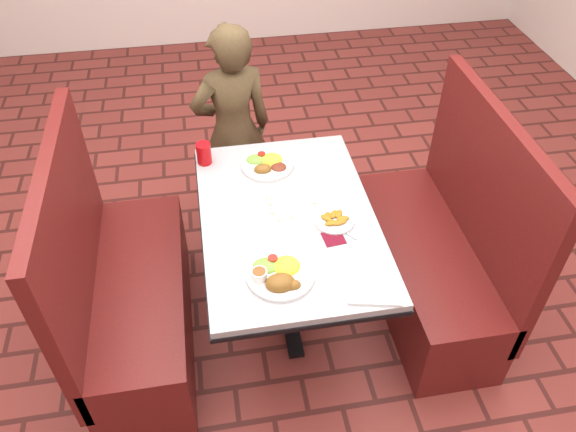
% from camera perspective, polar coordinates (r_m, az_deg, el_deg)
% --- Properties ---
extents(dining_table, '(0.81, 1.21, 0.75)m').
position_cam_1_polar(dining_table, '(2.66, -0.00, -1.53)').
color(dining_table, '#A7A9AB').
rests_on(dining_table, ground).
extents(booth_bench_left, '(0.47, 1.20, 1.17)m').
position_cam_1_polar(booth_bench_left, '(2.92, -15.81, -7.92)').
color(booth_bench_left, maroon).
rests_on(booth_bench_left, ground).
extents(booth_bench_right, '(0.47, 1.20, 1.17)m').
position_cam_1_polar(booth_bench_right, '(3.09, 14.80, -4.07)').
color(booth_bench_right, maroon).
rests_on(booth_bench_right, ground).
extents(diner_person, '(0.53, 0.40, 1.31)m').
position_cam_1_polar(diner_person, '(3.34, -5.59, 8.59)').
color(diner_person, brown).
rests_on(diner_person, ground).
extents(near_dinner_plate, '(0.28, 0.28, 0.09)m').
position_cam_1_polar(near_dinner_plate, '(2.31, -0.89, -5.73)').
color(near_dinner_plate, white).
rests_on(near_dinner_plate, dining_table).
extents(far_dinner_plate, '(0.27, 0.27, 0.07)m').
position_cam_1_polar(far_dinner_plate, '(2.87, -2.14, 5.49)').
color(far_dinner_plate, white).
rests_on(far_dinner_plate, dining_table).
extents(plantain_plate, '(0.18, 0.18, 0.03)m').
position_cam_1_polar(plantain_plate, '(2.57, 4.74, -0.40)').
color(plantain_plate, white).
rests_on(plantain_plate, dining_table).
extents(maroon_napkin, '(0.10, 0.10, 0.00)m').
position_cam_1_polar(maroon_napkin, '(2.50, 4.65, -2.26)').
color(maroon_napkin, maroon).
rests_on(maroon_napkin, dining_table).
extents(spoon_utensil, '(0.08, 0.10, 0.00)m').
position_cam_1_polar(spoon_utensil, '(2.52, 5.88, -1.64)').
color(spoon_utensil, '#B8B9BD').
rests_on(spoon_utensil, dining_table).
extents(red_tumbler, '(0.08, 0.08, 0.11)m').
position_cam_1_polar(red_tumbler, '(2.91, -8.54, 6.31)').
color(red_tumbler, red).
rests_on(red_tumbler, dining_table).
extents(paper_napkin, '(0.24, 0.20, 0.01)m').
position_cam_1_polar(paper_napkin, '(2.31, 8.70, -7.41)').
color(paper_napkin, white).
rests_on(paper_napkin, dining_table).
extents(knife_utensil, '(0.09, 0.16, 0.00)m').
position_cam_1_polar(knife_utensil, '(2.35, 0.66, -5.33)').
color(knife_utensil, silver).
rests_on(knife_utensil, dining_table).
extents(fork_utensil, '(0.01, 0.14, 0.00)m').
position_cam_1_polar(fork_utensil, '(2.30, -1.29, -6.78)').
color(fork_utensil, silver).
rests_on(fork_utensil, dining_table).
extents(lettuce_shreds, '(0.28, 0.32, 0.00)m').
position_cam_1_polar(lettuce_shreds, '(2.64, 0.63, 0.98)').
color(lettuce_shreds, '#82BF4C').
rests_on(lettuce_shreds, dining_table).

